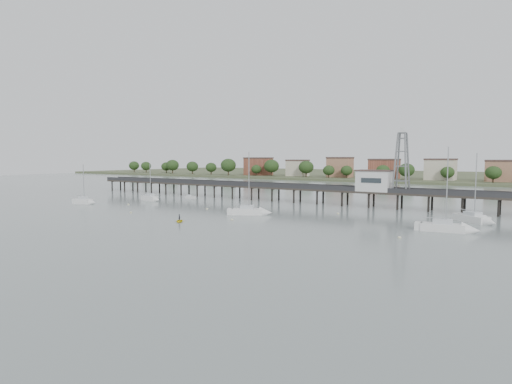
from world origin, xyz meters
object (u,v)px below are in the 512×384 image
Objects in this scene: sailboat_a at (86,201)px; white_tender at (190,197)px; lattice_tower at (402,163)px; sailboat_d at (453,228)px; pier at (286,188)px; sailboat_b at (152,199)px; sailboat_e at (478,220)px; sailboat_c at (254,212)px; yellow_dinghy at (179,222)px.

sailboat_a is 3.30× the size of white_tender.
lattice_tower reaches higher than white_tender.
sailboat_d is 4.49× the size of white_tender.
lattice_tower is 4.64× the size of white_tender.
pier is 13.43× the size of sailboat_b.
sailboat_e is (49.71, -14.26, -3.16)m from pier.
sailboat_e is 1.27× the size of sailboat_a.
sailboat_c is at bearing -130.53° from lattice_tower.
sailboat_b is 82.78m from sailboat_e.
pier is 10.02× the size of sailboat_d.
lattice_tower is 33.33m from sailboat_d.
sailboat_e is 0.93× the size of sailboat_d.
sailboat_b is (-32.90, -19.43, -3.14)m from pier.
yellow_dinghy is at bearing -23.88° from sailboat_a.
pier is at bearing 142.48° from sailboat_d.
yellow_dinghy is at bearing -88.00° from pier.
sailboat_c is 41.22m from white_tender.
sailboat_d reaches higher than sailboat_b.
sailboat_e is at bearing -4.68° from yellow_dinghy.
sailboat_a is (-73.00, -34.78, -10.45)m from lattice_tower.
sailboat_a is at bearing -154.52° from lattice_tower.
sailboat_b reaches higher than yellow_dinghy.
sailboat_a is 44.09m from yellow_dinghy.
sailboat_b is 17.60m from sailboat_a.
pier is 54.78m from sailboat_d.
sailboat_c is (-39.62, -0.42, 0.00)m from sailboat_d.
lattice_tower is 38.07m from sailboat_c.
sailboat_a is (-91.21, -20.52, 0.02)m from sailboat_e.
sailboat_d is 78.25m from white_tender.
lattice_tower is at bearing 21.52° from sailboat_b.
yellow_dinghy is at bearing -138.96° from sailboat_c.
sailboat_a is at bearing 159.66° from sailboat_c.
sailboat_e reaches higher than pier.
sailboat_e is 4.18× the size of white_tender.
yellow_dinghy is (1.54, -44.27, -3.79)m from pier.
sailboat_b reaches higher than white_tender.
sailboat_e is 5.40× the size of yellow_dinghy.
sailboat_a reaches higher than pier.
sailboat_d is 1.36× the size of sailboat_a.
sailboat_a is (-49.22, -6.96, 0.02)m from sailboat_c.
sailboat_e is (18.21, -14.26, -10.46)m from lattice_tower.
sailboat_e is at bearing 1.24° from sailboat_a.
white_tender is at bearing -146.93° from sailboat_e.
lattice_tower is at bearing 19.31° from yellow_dinghy.
pier is 57.94× the size of yellow_dinghy.
sailboat_a is at bearing 177.30° from sailboat_d.
sailboat_b is 80.63m from sailboat_d.
sailboat_d is 89.14m from sailboat_a.
sailboat_d is 5.79× the size of yellow_dinghy.
sailboat_b is 42.48m from yellow_dinghy.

